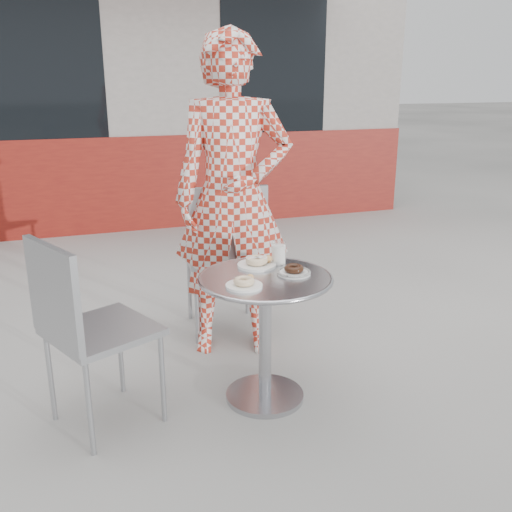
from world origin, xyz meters
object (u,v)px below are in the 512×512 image
object	(u,v)px
bistro_table	(265,308)
chair_far	(224,285)
seated_person	(233,198)
milk_cup	(279,253)
plate_near	(244,283)
plate_checker	(294,271)
chair_left	(103,368)
plate_far	(257,262)

from	to	relation	value
bistro_table	chair_far	distance (m)	0.91
chair_far	seated_person	world-z (taller)	seated_person
bistro_table	seated_person	size ratio (longest dim) A/B	0.36
chair_far	milk_cup	world-z (taller)	chair_far
plate_near	plate_checker	bearing A→B (deg)	17.95
chair_left	plate_far	distance (m)	0.90
chair_far	plate_near	size ratio (longest dim) A/B	5.76
seated_person	chair_far	bearing A→B (deg)	103.34
chair_left	plate_checker	distance (m)	1.02
plate_far	plate_checker	world-z (taller)	plate_far
chair_far	milk_cup	bearing A→B (deg)	103.25
chair_left	milk_cup	distance (m)	1.02
plate_far	milk_cup	xyz separation A→B (m)	(0.12, 0.01, 0.04)
bistro_table	plate_checker	bearing A→B (deg)	-2.61
milk_cup	seated_person	bearing A→B (deg)	102.01
seated_person	plate_far	bearing A→B (deg)	-77.03
seated_person	plate_checker	xyz separation A→B (m)	(0.11, -0.64, -0.25)
chair_far	plate_checker	xyz separation A→B (m)	(0.10, -0.90, 0.38)
bistro_table	plate_near	xyz separation A→B (m)	(-0.14, -0.10, 0.18)
plate_near	plate_checker	size ratio (longest dim) A/B	1.02
milk_cup	bistro_table	bearing A→B (deg)	-128.61
chair_left	plate_checker	xyz separation A→B (m)	(0.93, -0.06, 0.39)
plate_far	chair_left	bearing A→B (deg)	-172.32
chair_left	plate_far	size ratio (longest dim) A/B	4.70
chair_left	milk_cup	bearing A→B (deg)	-107.70
plate_checker	chair_left	bearing A→B (deg)	176.43
chair_left	milk_cup	xyz separation A→B (m)	(0.92, 0.11, 0.44)
bistro_table	seated_person	bearing A→B (deg)	87.06
chair_left	plate_near	bearing A→B (deg)	-127.78
chair_far	seated_person	xyz separation A→B (m)	(-0.01, -0.26, 0.62)
chair_far	plate_near	world-z (taller)	chair_far
chair_left	chair_far	bearing A→B (deg)	-69.44
plate_checker	bistro_table	bearing A→B (deg)	177.39
bistro_table	chair_far	world-z (taller)	chair_far
plate_checker	plate_far	bearing A→B (deg)	128.21
plate_near	milk_cup	distance (m)	0.38
plate_far	plate_checker	distance (m)	0.21
seated_person	plate_checker	bearing A→B (deg)	-64.85
plate_far	plate_checker	xyz separation A→B (m)	(0.13, -0.17, -0.01)
chair_far	plate_near	bearing A→B (deg)	85.78
chair_left	plate_checker	size ratio (longest dim) A/B	5.53
chair_left	plate_checker	bearing A→B (deg)	-118.34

